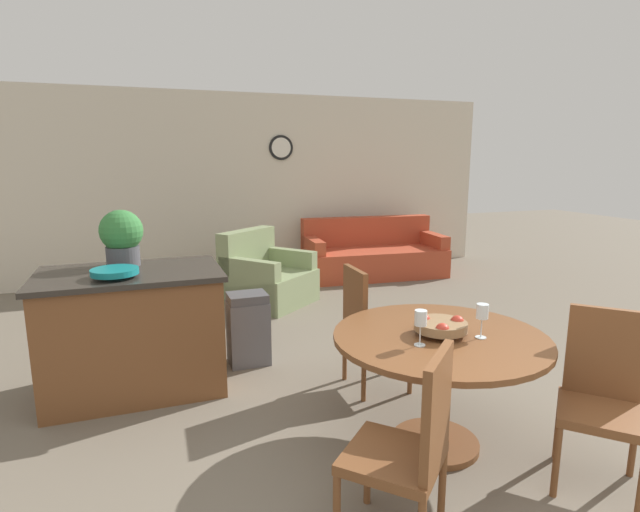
{
  "coord_description": "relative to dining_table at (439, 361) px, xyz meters",
  "views": [
    {
      "loc": [
        -1.49,
        -1.41,
        1.78
      ],
      "look_at": [
        -0.04,
        2.59,
        0.93
      ],
      "focal_mm": 28.0,
      "sensor_mm": 36.0,
      "label": 1
    }
  ],
  "objects": [
    {
      "name": "trash_bin",
      "position": [
        -0.83,
        1.67,
        -0.25
      ],
      "size": [
        0.34,
        0.28,
        0.63
      ],
      "color": "#56565B",
      "rests_on": "ground_plane"
    },
    {
      "name": "kitchen_island",
      "position": [
        -1.75,
        1.47,
        -0.09
      ],
      "size": [
        1.33,
        0.85,
        0.94
      ],
      "color": "brown",
      "rests_on": "ground_plane"
    },
    {
      "name": "armchair",
      "position": [
        -0.23,
        3.42,
        -0.27
      ],
      "size": [
        1.26,
        1.26,
        0.89
      ],
      "rotation": [
        0.0,
        0.0,
        0.68
      ],
      "color": "gray",
      "rests_on": "ground_plane"
    },
    {
      "name": "dining_chair_far_side",
      "position": [
        -0.06,
        0.87,
        -0.05
      ],
      "size": [
        0.43,
        0.43,
        0.96
      ],
      "rotation": [
        0.0,
        0.0,
        4.69
      ],
      "color": "brown",
      "rests_on": "ground_plane"
    },
    {
      "name": "teal_bowl",
      "position": [
        -1.84,
        1.29,
        0.42
      ],
      "size": [
        0.33,
        0.33,
        0.07
      ],
      "color": "#147A7F",
      "rests_on": "kitchen_island"
    },
    {
      "name": "dining_chair_near_left",
      "position": [
        -0.58,
        -0.66,
        -0.05
      ],
      "size": [
        0.59,
        0.59,
        0.96
      ],
      "rotation": [
        0.0,
        0.0,
        7.04
      ],
      "color": "brown",
      "rests_on": "ground_plane"
    },
    {
      "name": "wine_glass_left",
      "position": [
        -0.21,
        -0.11,
        0.32
      ],
      "size": [
        0.07,
        0.07,
        0.21
      ],
      "color": "silver",
      "rests_on": "dining_table"
    },
    {
      "name": "wall_back",
      "position": [
        -0.15,
        5.04,
        0.79
      ],
      "size": [
        8.0,
        0.09,
        2.7
      ],
      "color": "beige",
      "rests_on": "ground_plane"
    },
    {
      "name": "couch",
      "position": [
        1.66,
        4.32,
        -0.27
      ],
      "size": [
        2.15,
        1.11,
        0.86
      ],
      "rotation": [
        0.0,
        0.0,
        -0.09
      ],
      "color": "#B24228",
      "rests_on": "ground_plane"
    },
    {
      "name": "wine_glass_right",
      "position": [
        0.2,
        -0.12,
        0.32
      ],
      "size": [
        0.07,
        0.07,
        0.21
      ],
      "color": "silver",
      "rests_on": "dining_table"
    },
    {
      "name": "fruit_bowl",
      "position": [
        -0.0,
        -0.0,
        0.22
      ],
      "size": [
        0.31,
        0.31,
        0.11
      ],
      "color": "olive",
      "rests_on": "dining_table"
    },
    {
      "name": "dining_chair_near_right",
      "position": [
        0.66,
        -0.58,
        -0.05
      ],
      "size": [
        0.59,
        0.59,
        0.96
      ],
      "rotation": [
        0.0,
        0.0,
        8.62
      ],
      "color": "brown",
      "rests_on": "ground_plane"
    },
    {
      "name": "potted_plant",
      "position": [
        -1.79,
        1.7,
        0.61
      ],
      "size": [
        0.33,
        0.33,
        0.44
      ],
      "color": "#4C4C51",
      "rests_on": "kitchen_island"
    },
    {
      "name": "dining_table",
      "position": [
        0.0,
        0.0,
        0.0
      ],
      "size": [
        1.28,
        1.28,
        0.73
      ],
      "color": "brown",
      "rests_on": "ground_plane"
    }
  ]
}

